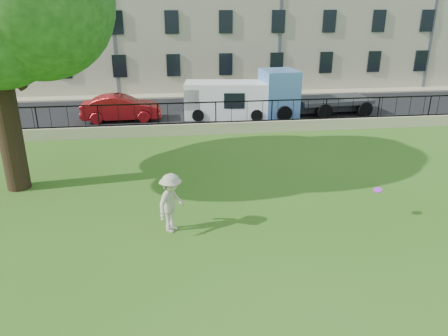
{
  "coord_description": "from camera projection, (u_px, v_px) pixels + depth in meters",
  "views": [
    {
      "loc": [
        -2.46,
        -10.23,
        6.62
      ],
      "look_at": [
        -0.67,
        3.5,
        1.3
      ],
      "focal_mm": 35.0,
      "sensor_mm": 36.0,
      "label": 1
    }
  ],
  "objects": [
    {
      "name": "white_van",
      "position": [
        227.0,
        100.0,
        26.15
      ],
      "size": [
        5.27,
        2.64,
        2.12
      ],
      "primitive_type": "cube",
      "rotation": [
        0.0,
        0.0,
        -0.14
      ],
      "color": "white",
      "rests_on": "street"
    },
    {
      "name": "ground",
      "position": [
        264.0,
        255.0,
        12.14
      ],
      "size": [
        120.0,
        120.0,
        0.0
      ],
      "primitive_type": "plane",
      "color": "#316417",
      "rests_on": "ground"
    },
    {
      "name": "man",
      "position": [
        171.0,
        203.0,
        13.11
      ],
      "size": [
        1.24,
        1.39,
        1.87
      ],
      "primitive_type": "imported",
      "rotation": [
        0.0,
        0.0,
        0.99
      ],
      "color": "#BDB39A",
      "rests_on": "ground"
    },
    {
      "name": "iron_railing",
      "position": [
        216.0,
        112.0,
        22.84
      ],
      "size": [
        50.0,
        0.05,
        1.13
      ],
      "color": "black",
      "rests_on": "retaining_wall"
    },
    {
      "name": "blue_truck",
      "position": [
        315.0,
        92.0,
        26.68
      ],
      "size": [
        6.84,
        2.9,
        2.8
      ],
      "primitive_type": "cube",
      "rotation": [
        0.0,
        0.0,
        0.08
      ],
      "color": "#5D8FDB",
      "rests_on": "street"
    },
    {
      "name": "red_sedan",
      "position": [
        121.0,
        108.0,
        25.5
      ],
      "size": [
        4.59,
        1.68,
        1.5
      ],
      "primitive_type": "imported",
      "rotation": [
        0.0,
        0.0,
        1.59
      ],
      "color": "#B2151B",
      "rests_on": "street"
    },
    {
      "name": "frisbee",
      "position": [
        378.0,
        190.0,
        13.8
      ],
      "size": [
        0.32,
        0.33,
        0.12
      ],
      "primitive_type": "cylinder",
      "rotation": [
        0.21,
        -0.14,
        -0.23
      ],
      "color": "#B82AF1"
    },
    {
      "name": "sidewalk",
      "position": [
        201.0,
        95.0,
        32.39
      ],
      "size": [
        60.0,
        1.4,
        0.12
      ],
      "primitive_type": "cube",
      "color": "tan",
      "rests_on": "ground"
    },
    {
      "name": "street",
      "position": [
        208.0,
        113.0,
        27.6
      ],
      "size": [
        60.0,
        9.0,
        0.01
      ],
      "primitive_type": "cube",
      "color": "black",
      "rests_on": "ground"
    },
    {
      "name": "retaining_wall",
      "position": [
        216.0,
        128.0,
        23.14
      ],
      "size": [
        50.0,
        0.4,
        0.6
      ],
      "primitive_type": "cube",
      "color": "tan",
      "rests_on": "ground"
    }
  ]
}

